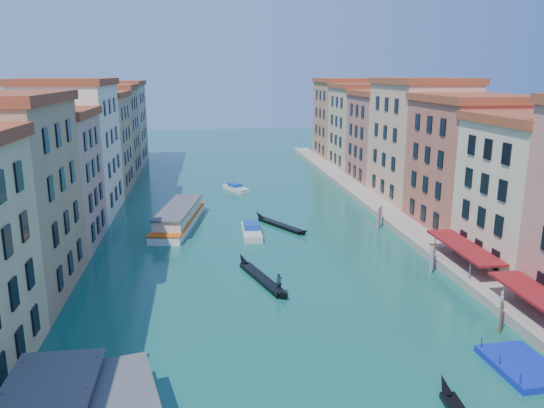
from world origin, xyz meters
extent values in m
cube|color=tan|center=(-26.00, 55.00, 8.25)|extent=(12.00, 14.00, 16.50)
cube|color=maroon|center=(-26.00, 55.00, 17.00)|extent=(12.80, 14.40, 1.00)
cube|color=beige|center=(-26.00, 71.00, 10.00)|extent=(12.00, 18.00, 20.00)
cube|color=maroon|center=(-26.00, 71.00, 20.50)|extent=(12.80, 18.40, 1.00)
cube|color=tan|center=(-26.00, 88.00, 8.75)|extent=(12.00, 16.00, 17.50)
cube|color=maroon|center=(-26.00, 88.00, 18.00)|extent=(12.80, 16.40, 1.00)
cube|color=#9D7B5A|center=(-26.00, 103.50, 9.25)|extent=(12.00, 15.00, 18.50)
cube|color=maroon|center=(-26.00, 103.50, 19.00)|extent=(12.80, 15.40, 1.00)
cube|color=tan|center=(-26.00, 119.50, 9.50)|extent=(12.00, 17.00, 19.00)
cube|color=maroon|center=(-26.00, 119.50, 19.50)|extent=(12.80, 17.40, 1.00)
cube|color=beige|center=(30.00, 39.00, 8.25)|extent=(12.00, 14.00, 16.50)
cube|color=maroon|center=(30.00, 39.00, 17.00)|extent=(12.80, 14.40, 1.00)
cube|color=#B15743|center=(30.00, 54.00, 9.00)|extent=(12.00, 16.00, 18.00)
cube|color=maroon|center=(30.00, 54.00, 18.50)|extent=(12.80, 16.40, 1.00)
cube|color=tan|center=(30.00, 71.00, 10.00)|extent=(12.00, 18.00, 20.00)
cube|color=maroon|center=(30.00, 71.00, 20.50)|extent=(12.80, 18.40, 1.00)
cube|color=#AA6252|center=(30.00, 87.50, 8.75)|extent=(12.00, 15.00, 17.50)
cube|color=maroon|center=(30.00, 87.50, 18.00)|extent=(12.80, 15.40, 1.00)
cube|color=tan|center=(30.00, 103.00, 9.25)|extent=(12.00, 16.00, 18.50)
cube|color=maroon|center=(30.00, 103.00, 19.00)|extent=(12.80, 16.40, 1.00)
cube|color=#AB6F4D|center=(30.00, 119.50, 9.75)|extent=(12.00, 17.00, 19.50)
cube|color=maroon|center=(30.00, 119.50, 20.00)|extent=(12.80, 17.40, 1.00)
cube|color=#AA9C89|center=(22.00, 65.00, 0.50)|extent=(4.00, 140.00, 1.00)
cylinder|color=#525254|center=(20.80, 28.60, 1.50)|extent=(0.12, 0.12, 3.00)
cube|color=maroon|center=(22.20, 39.00, 3.00)|extent=(3.20, 12.60, 0.25)
cylinder|color=#525254|center=(20.80, 34.80, 1.50)|extent=(0.12, 0.12, 3.00)
cylinder|color=#525254|center=(20.80, 43.20, 1.50)|extent=(0.12, 0.12, 3.00)
cylinder|color=#51301B|center=(18.50, 25.00, 1.30)|extent=(0.24, 0.24, 3.20)
cylinder|color=#51301B|center=(19.10, 26.00, 1.30)|extent=(0.24, 0.24, 3.20)
cylinder|color=#51301B|center=(19.70, 27.00, 1.30)|extent=(0.24, 0.24, 3.20)
cylinder|color=#51301B|center=(18.50, 39.00, 1.30)|extent=(0.24, 0.24, 3.20)
cylinder|color=#51301B|center=(19.10, 40.00, 1.30)|extent=(0.24, 0.24, 3.20)
cylinder|color=#51301B|center=(19.70, 41.00, 1.30)|extent=(0.24, 0.24, 3.20)
cylinder|color=#51301B|center=(18.50, 57.00, 1.30)|extent=(0.24, 0.24, 3.20)
cylinder|color=#51301B|center=(19.10, 58.00, 1.30)|extent=(0.24, 0.24, 3.20)
cylinder|color=#51301B|center=(19.70, 59.00, 1.30)|extent=(0.24, 0.24, 3.20)
cube|color=white|center=(-9.93, 62.40, 0.58)|extent=(7.69, 19.74, 1.16)
cube|color=silver|center=(-9.93, 62.40, 1.83)|extent=(6.53, 15.86, 1.54)
cube|color=#525254|center=(-9.93, 62.40, 2.75)|extent=(6.90, 16.38, 0.24)
cube|color=#E1580D|center=(-9.93, 62.40, 1.11)|extent=(7.74, 19.75, 0.24)
cube|color=black|center=(-0.36, 39.45, 0.24)|extent=(4.11, 9.75, 0.49)
cone|color=black|center=(-2.01, 44.67, 0.66)|extent=(1.60, 2.39, 1.84)
cone|color=black|center=(1.28, 34.24, 0.55)|extent=(1.49, 2.03, 1.62)
imported|color=#1C252C|center=(0.89, 35.49, 1.38)|extent=(0.79, 0.64, 1.89)
cone|color=black|center=(9.85, 17.29, 0.58)|extent=(1.02, 2.01, 1.63)
cube|color=black|center=(4.74, 59.53, 0.23)|extent=(5.72, 8.74, 0.47)
cone|color=black|center=(2.12, 64.06, 0.63)|extent=(1.87, 2.29, 1.76)
cone|color=black|center=(7.36, 55.00, 0.52)|extent=(1.69, 1.98, 1.55)
cube|color=silver|center=(0.16, 56.24, 0.44)|extent=(2.60, 7.77, 0.88)
cube|color=#153FAA|center=(0.17, 56.79, 1.21)|extent=(2.06, 3.35, 0.77)
cube|color=silver|center=(0.03, 85.02, 0.37)|extent=(4.87, 6.59, 0.73)
cube|color=#153FAA|center=(-0.19, 85.42, 1.01)|extent=(2.78, 3.21, 0.64)
cube|color=#1027AC|center=(17.07, 19.43, 0.26)|extent=(4.47, 6.49, 0.53)
camera|label=1|loc=(-6.50, -13.54, 21.75)|focal=35.00mm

